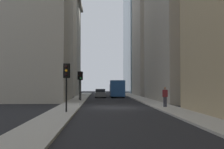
{
  "coord_description": "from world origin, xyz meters",
  "views": [
    {
      "loc": [
        -29.07,
        1.66,
        2.2
      ],
      "look_at": [
        13.69,
        -0.2,
        3.57
      ],
      "focal_mm": 48.88,
      "sensor_mm": 36.0,
      "label": 1
    }
  ],
  "objects_px": {
    "delivery_truck": "(117,89)",
    "traffic_light_midblock": "(79,79)",
    "discarded_bottle": "(79,104)",
    "traffic_light_far_junction": "(81,79)",
    "hatchback_grey": "(100,93)",
    "pedestrian": "(165,96)",
    "traffic_light_foreground": "(66,76)"
  },
  "relations": [
    {
      "from": "pedestrian",
      "to": "traffic_light_midblock",
      "type": "bearing_deg",
      "value": 34.08
    },
    {
      "from": "traffic_light_midblock",
      "to": "discarded_bottle",
      "type": "distance_m",
      "value": 10.47
    },
    {
      "from": "hatchback_grey",
      "to": "traffic_light_far_junction",
      "type": "relative_size",
      "value": 1.16
    },
    {
      "from": "delivery_truck",
      "to": "traffic_light_far_junction",
      "type": "distance_m",
      "value": 13.3
    },
    {
      "from": "traffic_light_far_junction",
      "to": "pedestrian",
      "type": "height_order",
      "value": "traffic_light_far_junction"
    },
    {
      "from": "pedestrian",
      "to": "delivery_truck",
      "type": "bearing_deg",
      "value": 7.17
    },
    {
      "from": "traffic_light_foreground",
      "to": "traffic_light_far_junction",
      "type": "height_order",
      "value": "traffic_light_far_junction"
    },
    {
      "from": "hatchback_grey",
      "to": "traffic_light_far_junction",
      "type": "height_order",
      "value": "traffic_light_far_junction"
    },
    {
      "from": "delivery_truck",
      "to": "hatchback_grey",
      "type": "distance_m",
      "value": 2.92
    },
    {
      "from": "traffic_light_foreground",
      "to": "delivery_truck",
      "type": "bearing_deg",
      "value": -10.95
    },
    {
      "from": "delivery_truck",
      "to": "traffic_light_midblock",
      "type": "distance_m",
      "value": 12.42
    },
    {
      "from": "pedestrian",
      "to": "discarded_bottle",
      "type": "bearing_deg",
      "value": 71.95
    },
    {
      "from": "traffic_light_midblock",
      "to": "hatchback_grey",
      "type": "bearing_deg",
      "value": -14.71
    },
    {
      "from": "traffic_light_midblock",
      "to": "pedestrian",
      "type": "height_order",
      "value": "traffic_light_midblock"
    },
    {
      "from": "traffic_light_far_junction",
      "to": "discarded_bottle",
      "type": "bearing_deg",
      "value": -177.41
    },
    {
      "from": "traffic_light_far_junction",
      "to": "discarded_bottle",
      "type": "distance_m",
      "value": 9.38
    },
    {
      "from": "discarded_bottle",
      "to": "traffic_light_far_junction",
      "type": "bearing_deg",
      "value": 2.59
    },
    {
      "from": "discarded_bottle",
      "to": "pedestrian",
      "type": "bearing_deg",
      "value": -108.05
    },
    {
      "from": "traffic_light_far_junction",
      "to": "discarded_bottle",
      "type": "xyz_separation_m",
      "value": [
        -9.01,
        -0.41,
        -2.6
      ]
    },
    {
      "from": "traffic_light_far_junction",
      "to": "pedestrian",
      "type": "relative_size",
      "value": 2.02
    },
    {
      "from": "traffic_light_foreground",
      "to": "discarded_bottle",
      "type": "distance_m",
      "value": 7.69
    },
    {
      "from": "delivery_truck",
      "to": "traffic_light_midblock",
      "type": "relative_size",
      "value": 1.71
    },
    {
      "from": "hatchback_grey",
      "to": "traffic_light_foreground",
      "type": "bearing_deg",
      "value": 174.54
    },
    {
      "from": "traffic_light_foreground",
      "to": "traffic_light_far_junction",
      "type": "distance_m",
      "value": 16.24
    },
    {
      "from": "traffic_light_foreground",
      "to": "discarded_bottle",
      "type": "xyz_separation_m",
      "value": [
        7.23,
        -0.52,
        -2.55
      ]
    },
    {
      "from": "traffic_light_foreground",
      "to": "pedestrian",
      "type": "distance_m",
      "value": 9.79
    },
    {
      "from": "delivery_truck",
      "to": "traffic_light_midblock",
      "type": "bearing_deg",
      "value": 152.95
    },
    {
      "from": "hatchback_grey",
      "to": "traffic_light_foreground",
      "type": "distance_m",
      "value": 28.25
    },
    {
      "from": "delivery_truck",
      "to": "hatchback_grey",
      "type": "height_order",
      "value": "delivery_truck"
    },
    {
      "from": "traffic_light_foreground",
      "to": "discarded_bottle",
      "type": "relative_size",
      "value": 13.44
    },
    {
      "from": "hatchback_grey",
      "to": "traffic_light_midblock",
      "type": "distance_m",
      "value": 11.29
    },
    {
      "from": "pedestrian",
      "to": "traffic_light_foreground",
      "type": "bearing_deg",
      "value": 118.8
    }
  ]
}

